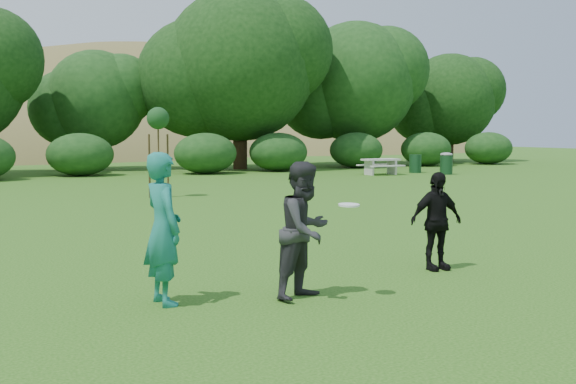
# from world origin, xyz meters

# --- Properties ---
(ground) EXTENTS (120.00, 120.00, 0.00)m
(ground) POSITION_xyz_m (0.00, 0.00, 0.00)
(ground) COLOR #19470C
(ground) RESTS_ON ground
(player_teal) EXTENTS (0.51, 0.72, 1.88)m
(player_teal) POSITION_xyz_m (-2.91, 0.72, 0.94)
(player_teal) COLOR #186F63
(player_teal) RESTS_ON ground
(player_grey) EXTENTS (1.05, 0.96, 1.75)m
(player_grey) POSITION_xyz_m (-1.20, 0.21, 0.88)
(player_grey) COLOR #2A2A2D
(player_grey) RESTS_ON ground
(player_black) EXTENTS (0.91, 0.44, 1.51)m
(player_black) POSITION_xyz_m (1.48, 0.91, 0.76)
(player_black) COLOR black
(player_black) RESTS_ON ground
(trash_can_near) EXTENTS (0.60, 0.60, 0.90)m
(trash_can_near) POSITION_xyz_m (16.40, 21.01, 0.45)
(trash_can_near) COLOR #163D1F
(trash_can_near) RESTS_ON ground
(frisbee) EXTENTS (0.27, 0.27, 0.04)m
(frisbee) POSITION_xyz_m (-0.74, -0.12, 1.21)
(frisbee) COLOR white
(frisbee) RESTS_ON ground
(sapling) EXTENTS (0.70, 0.70, 2.85)m
(sapling) POSITION_xyz_m (1.22, 14.26, 2.42)
(sapling) COLOR #3D2D17
(sapling) RESTS_ON ground
(picnic_table) EXTENTS (1.80, 1.48, 0.76)m
(picnic_table) POSITION_xyz_m (13.99, 20.51, 0.52)
(picnic_table) COLOR #B9B6AA
(picnic_table) RESTS_ON ground
(trash_can_lidded) EXTENTS (0.60, 0.60, 1.05)m
(trash_can_lidded) POSITION_xyz_m (16.90, 19.27, 0.54)
(trash_can_lidded) COLOR #14391C
(trash_can_lidded) RESTS_ON ground
(tree_row) EXTENTS (53.92, 10.38, 9.62)m
(tree_row) POSITION_xyz_m (3.23, 28.68, 4.87)
(tree_row) COLOR #3A2616
(tree_row) RESTS_ON ground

